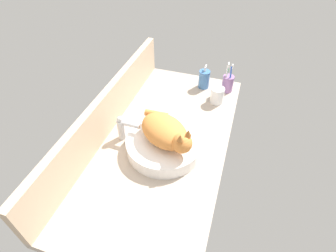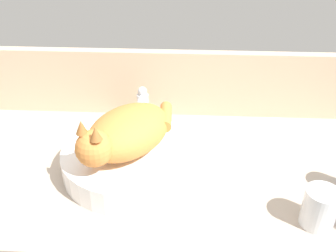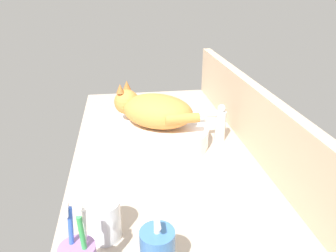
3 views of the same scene
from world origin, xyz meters
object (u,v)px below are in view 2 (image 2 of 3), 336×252
Objects in this scene: sink_basin at (131,159)px; cat at (125,133)px; water_glass at (319,210)px; faucet at (142,107)px.

cat is (-0.67, -1.19, 9.08)cm from sink_basin.
water_glass is at bearing -21.11° from sink_basin.
cat is at bearing -119.18° from sink_basin.
faucet is 57.70cm from water_glass.
faucet reaches higher than sink_basin.
water_glass is (43.17, -38.15, -3.18)cm from faucet.
cat is 48.16cm from water_glass.
faucet reaches higher than water_glass.
cat is 22.96cm from faucet.
faucet is 1.47× the size of water_glass.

